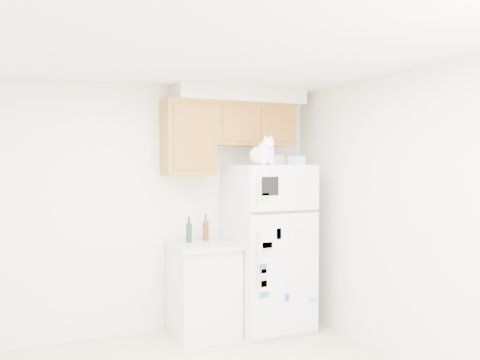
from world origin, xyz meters
TOP-DOWN VIEW (x-y plane):
  - room_shell at (0.12, 0.24)m, footprint 3.84×4.04m
  - refrigerator at (1.30, 1.61)m, footprint 0.76×0.78m
  - base_counter at (0.61, 1.68)m, footprint 0.64×0.64m
  - cat at (1.13, 1.40)m, footprint 0.29×0.42m
  - storage_box_back at (1.42, 1.73)m, footprint 0.20×0.17m
  - storage_box_front at (1.57, 1.51)m, footprint 0.17×0.15m
  - bottle_green at (0.49, 1.79)m, footprint 0.06×0.06m
  - bottle_amber at (0.69, 1.83)m, footprint 0.06×0.06m

SIDE VIEW (x-z plane):
  - base_counter at x=0.61m, z-range 0.00..0.92m
  - refrigerator at x=1.30m, z-range 0.00..1.70m
  - bottle_green at x=0.49m, z-range 0.92..1.18m
  - bottle_amber at x=0.69m, z-range 0.92..1.19m
  - room_shell at x=0.12m, z-range 0.41..2.93m
  - storage_box_front at x=1.57m, z-range 1.70..1.79m
  - storage_box_back at x=1.42m, z-range 1.70..1.80m
  - cat at x=1.13m, z-range 1.66..1.96m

